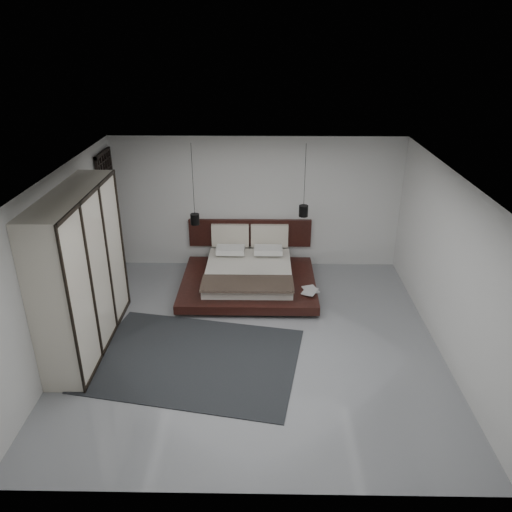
{
  "coord_description": "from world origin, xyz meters",
  "views": [
    {
      "loc": [
        0.14,
        -6.96,
        4.74
      ],
      "look_at": [
        0.01,
        1.2,
        1.01
      ],
      "focal_mm": 35.0,
      "sensor_mm": 36.0,
      "label": 1
    }
  ],
  "objects_px": {
    "wardrobe": "(81,272)",
    "rug": "(194,359)",
    "lattice_screen": "(110,216)",
    "bed": "(249,274)",
    "pendant_right": "(303,211)",
    "pendant_left": "(195,219)"
  },
  "relations": [
    {
      "from": "lattice_screen",
      "to": "bed",
      "type": "distance_m",
      "value": 3.03
    },
    {
      "from": "pendant_left",
      "to": "wardrobe",
      "type": "relative_size",
      "value": 0.62
    },
    {
      "from": "pendant_right",
      "to": "bed",
      "type": "bearing_deg",
      "value": -159.8
    },
    {
      "from": "bed",
      "to": "wardrobe",
      "type": "xyz_separation_m",
      "value": [
        -2.55,
        -1.97,
        1.01
      ]
    },
    {
      "from": "bed",
      "to": "pendant_right",
      "type": "height_order",
      "value": "pendant_right"
    },
    {
      "from": "wardrobe",
      "to": "rug",
      "type": "relative_size",
      "value": 0.82
    },
    {
      "from": "pendant_left",
      "to": "pendant_right",
      "type": "relative_size",
      "value": 1.13
    },
    {
      "from": "rug",
      "to": "lattice_screen",
      "type": "bearing_deg",
      "value": 124.01
    },
    {
      "from": "lattice_screen",
      "to": "bed",
      "type": "bearing_deg",
      "value": -10.82
    },
    {
      "from": "rug",
      "to": "pendant_left",
      "type": "bearing_deg",
      "value": 95.73
    },
    {
      "from": "bed",
      "to": "pendant_left",
      "type": "xyz_separation_m",
      "value": [
        -1.07,
        0.39,
        1.02
      ]
    },
    {
      "from": "lattice_screen",
      "to": "wardrobe",
      "type": "xyz_separation_m",
      "value": [
        0.25,
        -2.51,
        -0.01
      ]
    },
    {
      "from": "lattice_screen",
      "to": "bed",
      "type": "height_order",
      "value": "lattice_screen"
    },
    {
      "from": "wardrobe",
      "to": "pendant_right",
      "type": "bearing_deg",
      "value": 33.16
    },
    {
      "from": "pendant_right",
      "to": "wardrobe",
      "type": "height_order",
      "value": "pendant_right"
    },
    {
      "from": "lattice_screen",
      "to": "pendant_left",
      "type": "height_order",
      "value": "pendant_left"
    },
    {
      "from": "bed",
      "to": "pendant_left",
      "type": "distance_m",
      "value": 1.53
    },
    {
      "from": "bed",
      "to": "wardrobe",
      "type": "height_order",
      "value": "wardrobe"
    },
    {
      "from": "pendant_left",
      "to": "bed",
      "type": "bearing_deg",
      "value": -20.2
    },
    {
      "from": "lattice_screen",
      "to": "rug",
      "type": "distance_m",
      "value": 3.82
    },
    {
      "from": "bed",
      "to": "pendant_left",
      "type": "bearing_deg",
      "value": 159.8
    },
    {
      "from": "pendant_left",
      "to": "wardrobe",
      "type": "distance_m",
      "value": 2.79
    }
  ]
}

